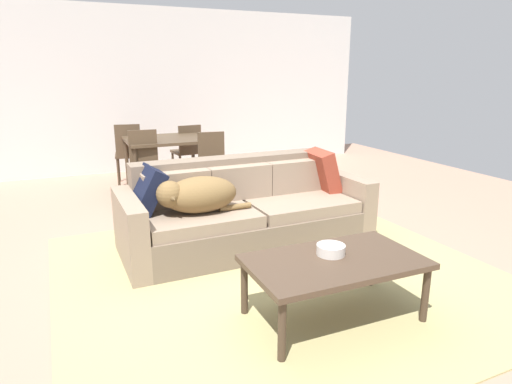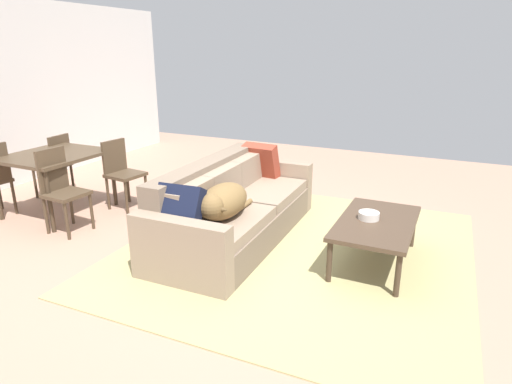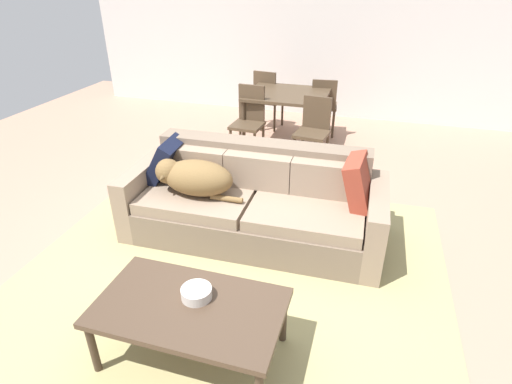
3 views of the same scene
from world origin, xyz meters
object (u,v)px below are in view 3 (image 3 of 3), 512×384
object	(u,v)px
dining_chair_near_left	(249,118)
dining_chair_far_right	(323,104)
couch	(255,203)
throw_pillow_by_left_arm	(165,160)
coffee_table	(190,310)
dining_chair_near_right	(314,128)
dog_on_left_cushion	(194,177)
dining_table	(287,98)
bowl_on_coffee_table	(197,293)
dining_chair_far_left	(267,97)
throw_pillow_by_right_arm	(359,182)

from	to	relation	value
dining_chair_near_left	dining_chair_far_right	bearing A→B (deg)	54.61
couch	throw_pillow_by_left_arm	xyz separation A→B (m)	(-0.93, 0.03, 0.32)
throw_pillow_by_left_arm	dining_chair_far_right	xyz separation A→B (m)	(1.14, 2.84, -0.15)
coffee_table	dining_chair_near_right	distance (m)	3.28
throw_pillow_by_left_arm	coffee_table	xyz separation A→B (m)	(0.97, -1.57, -0.24)
throw_pillow_by_left_arm	coffee_table	size ratio (longest dim) A/B	0.36
couch	dining_chair_near_right	bearing A→B (deg)	80.43
dining_chair_near_right	dining_chair_far_right	size ratio (longest dim) A/B	1.01
dog_on_left_cushion	throw_pillow_by_left_arm	world-z (taller)	throw_pillow_by_left_arm
couch	dining_table	xyz separation A→B (m)	(-0.24, 2.35, 0.37)
throw_pillow_by_left_arm	dining_table	world-z (taller)	throw_pillow_by_left_arm
throw_pillow_by_left_arm	bowl_on_coffee_table	world-z (taller)	throw_pillow_by_left_arm
throw_pillow_by_left_arm	dining_table	distance (m)	2.42
couch	dining_table	distance (m)	2.39
dining_chair_far_left	dining_chair_far_right	size ratio (longest dim) A/B	1.06
couch	coffee_table	xyz separation A→B (m)	(0.04, -1.53, 0.08)
throw_pillow_by_left_arm	bowl_on_coffee_table	distance (m)	1.79
throw_pillow_by_right_arm	dining_chair_far_left	bearing A→B (deg)	119.55
coffee_table	bowl_on_coffee_table	world-z (taller)	bowl_on_coffee_table
dining_chair_near_right	dining_chair_far_right	distance (m)	1.14
dog_on_left_cushion	bowl_on_coffee_table	size ratio (longest dim) A/B	4.29
bowl_on_coffee_table	dining_chair_near_left	distance (m)	3.35
couch	dining_chair_near_left	xyz separation A→B (m)	(-0.63, 1.82, 0.20)
throw_pillow_by_right_arm	dining_table	world-z (taller)	throw_pillow_by_right_arm
couch	dining_chair_near_right	size ratio (longest dim) A/B	2.73
dog_on_left_cushion	dining_table	world-z (taller)	dog_on_left_cushion
throw_pillow_by_right_arm	bowl_on_coffee_table	bearing A→B (deg)	-119.71
dining_chair_far_left	bowl_on_coffee_table	bearing A→B (deg)	107.02
dining_chair_near_right	dining_chair_far_left	bearing A→B (deg)	134.97
dining_chair_near_right	dining_chair_far_right	bearing A→B (deg)	98.86
couch	dog_on_left_cushion	xyz separation A→B (m)	(-0.53, -0.19, 0.29)
dining_chair_near_left	dining_chair_far_left	bearing A→B (deg)	95.84
throw_pillow_by_right_arm	bowl_on_coffee_table	size ratio (longest dim) A/B	2.21
throw_pillow_by_left_arm	dining_chair_far_left	bearing A→B (deg)	85.18
dog_on_left_cushion	dining_chair_near_right	world-z (taller)	dining_chair_near_right
dining_table	dining_chair_far_right	size ratio (longest dim) A/B	1.26
throw_pillow_by_left_arm	dining_chair_near_left	size ratio (longest dim) A/B	0.45
dining_chair_far_left	dining_chair_far_right	xyz separation A→B (m)	(0.89, -0.05, -0.02)
bowl_on_coffee_table	dining_table	xyz separation A→B (m)	(-0.29, 3.80, 0.21)
coffee_table	dining_chair_near_left	world-z (taller)	dining_chair_near_left
couch	dining_chair_near_left	size ratio (longest dim) A/B	2.55
throw_pillow_by_left_arm	dining_chair_far_right	size ratio (longest dim) A/B	0.49
dog_on_left_cushion	dining_table	xyz separation A→B (m)	(0.29, 2.54, 0.07)
dog_on_left_cushion	dining_chair_far_left	size ratio (longest dim) A/B	0.92
dining_table	coffee_table	bearing A→B (deg)	-85.98
bowl_on_coffee_table	dining_chair_near_left	bearing A→B (deg)	101.87
couch	dining_chair_far_right	size ratio (longest dim) A/B	2.75
throw_pillow_by_right_arm	bowl_on_coffee_table	xyz separation A→B (m)	(-0.87, -1.53, -0.16)
throw_pillow_by_left_arm	dining_chair_near_right	bearing A→B (deg)	55.31
throw_pillow_by_left_arm	dining_chair_far_left	size ratio (longest dim) A/B	0.46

